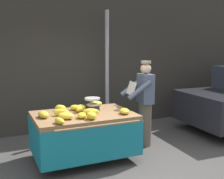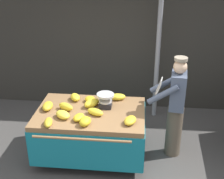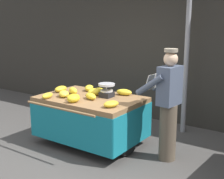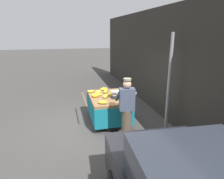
% 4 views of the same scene
% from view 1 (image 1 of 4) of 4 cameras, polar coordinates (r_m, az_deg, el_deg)
% --- Properties ---
extents(ground_plane, '(60.00, 60.00, 0.00)m').
position_cam_1_polar(ground_plane, '(4.73, 0.15, -16.21)').
color(ground_plane, '#423F3D').
extents(back_wall, '(16.00, 0.24, 3.62)m').
position_cam_1_polar(back_wall, '(6.76, -9.09, 7.12)').
color(back_wall, '#2D2B26').
rests_on(back_wall, ground).
extents(street_pole, '(0.09, 0.09, 2.82)m').
position_cam_1_polar(street_pole, '(6.57, -1.01, 3.67)').
color(street_pole, gray).
rests_on(street_pole, ground).
extents(banana_cart, '(1.74, 1.37, 0.84)m').
position_cam_1_polar(banana_cart, '(4.97, -5.78, -7.31)').
color(banana_cart, olive).
rests_on(banana_cart, ground).
extents(weighing_scale, '(0.28, 0.28, 0.24)m').
position_cam_1_polar(weighing_scale, '(5.10, -4.03, -2.98)').
color(weighing_scale, black).
rests_on(weighing_scale, banana_cart).
extents(banana_bunch_0, '(0.24, 0.30, 0.10)m').
position_cam_1_polar(banana_bunch_0, '(4.86, 2.55, -4.41)').
color(banana_bunch_0, gold).
rests_on(banana_bunch_0, banana_cart).
extents(banana_bunch_1, '(0.31, 0.33, 0.13)m').
position_cam_1_polar(banana_bunch_1, '(5.04, -6.42, -3.81)').
color(banana_bunch_1, yellow).
rests_on(banana_bunch_1, banana_cart).
extents(banana_bunch_2, '(0.31, 0.24, 0.10)m').
position_cam_1_polar(banana_bunch_2, '(4.83, -4.32, -4.48)').
color(banana_bunch_2, yellow).
rests_on(banana_bunch_2, banana_cart).
extents(banana_bunch_3, '(0.31, 0.30, 0.11)m').
position_cam_1_polar(banana_bunch_3, '(4.56, -9.38, -5.33)').
color(banana_bunch_3, yellow).
rests_on(banana_bunch_3, banana_cart).
extents(banana_bunch_4, '(0.26, 0.26, 0.10)m').
position_cam_1_polar(banana_bunch_4, '(5.18, -7.50, -3.65)').
color(banana_bunch_4, gold).
rests_on(banana_bunch_4, banana_cart).
extents(banana_bunch_5, '(0.21, 0.25, 0.12)m').
position_cam_1_polar(banana_bunch_5, '(4.51, -4.18, -5.31)').
color(banana_bunch_5, gold).
rests_on(banana_bunch_5, banana_cart).
extents(banana_bunch_6, '(0.29, 0.23, 0.12)m').
position_cam_1_polar(banana_bunch_6, '(4.79, -10.31, -4.60)').
color(banana_bunch_6, yellow).
rests_on(banana_bunch_6, banana_cart).
extents(banana_bunch_7, '(0.19, 0.30, 0.11)m').
position_cam_1_polar(banana_bunch_7, '(4.73, -13.80, -4.94)').
color(banana_bunch_7, gold).
rests_on(banana_bunch_7, banana_cart).
extents(banana_bunch_8, '(0.24, 0.28, 0.11)m').
position_cam_1_polar(banana_bunch_8, '(5.15, -10.44, -3.72)').
color(banana_bunch_8, yellow).
rests_on(banana_bunch_8, banana_cart).
extents(banana_bunch_9, '(0.16, 0.27, 0.09)m').
position_cam_1_polar(banana_bunch_9, '(4.31, -10.65, -6.30)').
color(banana_bunch_9, gold).
rests_on(banana_bunch_9, banana_cart).
extents(banana_bunch_10, '(0.20, 0.25, 0.09)m').
position_cam_1_polar(banana_bunch_10, '(4.59, -6.16, -5.26)').
color(banana_bunch_10, gold).
rests_on(banana_bunch_10, banana_cart).
extents(banana_bunch_11, '(0.30, 0.19, 0.11)m').
position_cam_1_polar(banana_bunch_11, '(5.44, -3.41, -2.95)').
color(banana_bunch_11, yellow).
rests_on(banana_bunch_11, banana_cart).
extents(vendor_person, '(0.62, 0.56, 1.71)m').
position_cam_1_polar(vendor_person, '(5.62, 6.63, -2.79)').
color(vendor_person, brown).
rests_on(vendor_person, ground).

